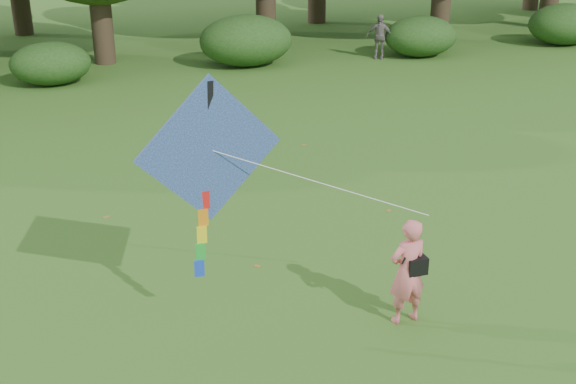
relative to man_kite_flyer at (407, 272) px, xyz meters
name	(u,v)px	position (x,y,z in m)	size (l,w,h in m)	color
ground	(369,331)	(-0.61, -0.10, -0.83)	(100.00, 100.00, 0.00)	#265114
man_kite_flyer	(407,272)	(0.00, 0.00, 0.00)	(0.60, 0.40, 1.66)	#DA666B
bystander_right	(379,37)	(7.65, 17.43, 0.03)	(1.00, 0.42, 1.71)	slate
crossbody_bag	(416,265)	(0.12, -0.03, 0.11)	(0.43, 0.20, 0.68)	black
flying_kite	(210,154)	(-2.70, 0.69, 1.88)	(3.99, 0.94, 2.93)	#2641A8
shrub_band	(147,50)	(-1.33, 17.50, 0.03)	(39.15, 3.22, 1.88)	#264919
fallen_leaves	(331,241)	(-0.06, 2.84, -0.82)	(7.70, 14.79, 0.01)	olive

